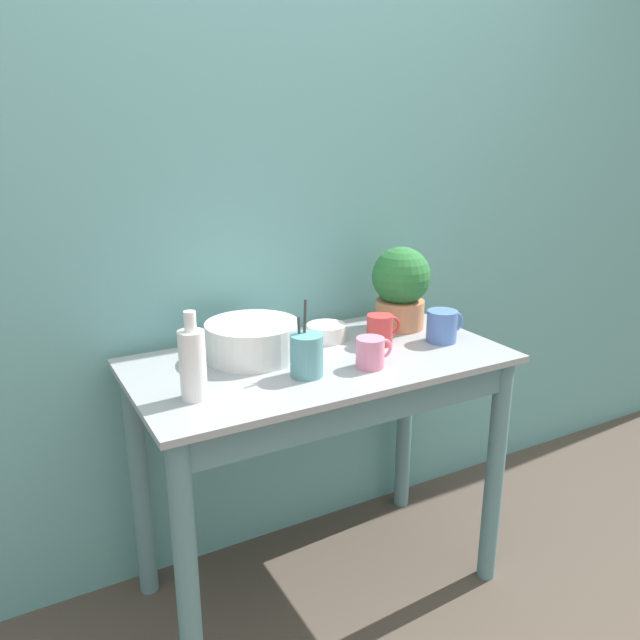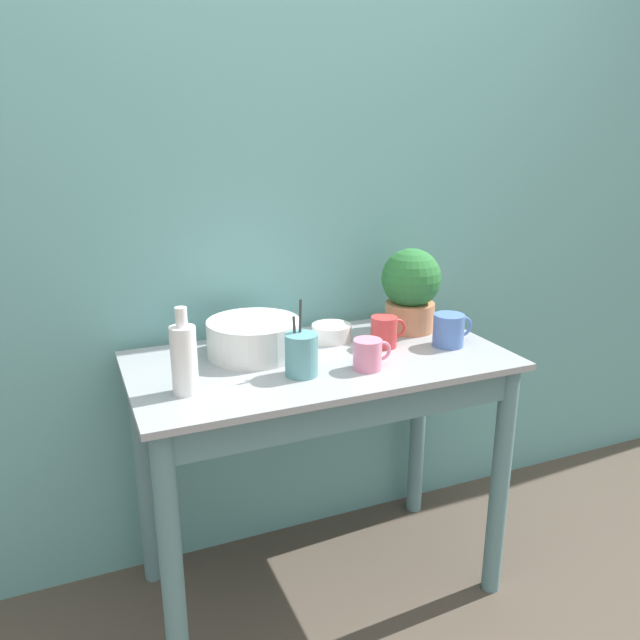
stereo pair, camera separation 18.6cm
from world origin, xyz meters
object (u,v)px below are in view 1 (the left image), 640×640
(mug_pink, at_px, (371,352))
(bowl_wash_large, at_px, (253,340))
(bottle_tall, at_px, (193,363))
(utensil_cup, at_px, (307,355))
(bowl_small_enamel_white, at_px, (326,332))
(mug_blue, at_px, (442,326))
(mug_red, at_px, (380,330))
(potted_plant, at_px, (401,286))

(mug_pink, bearing_deg, bowl_wash_large, 137.78)
(bottle_tall, bearing_deg, utensil_cup, -0.26)
(bowl_wash_large, xyz_separation_m, bottle_tall, (-0.25, -0.21, 0.04))
(bowl_small_enamel_white, xyz_separation_m, utensil_cup, (-0.20, -0.24, 0.03))
(bottle_tall, bearing_deg, bowl_small_enamel_white, 24.56)
(mug_pink, relative_size, utensil_cup, 0.54)
(mug_blue, bearing_deg, bowl_wash_large, 164.75)
(bowl_small_enamel_white, bearing_deg, bowl_wash_large, -173.67)
(mug_blue, xyz_separation_m, mug_red, (-0.19, 0.07, -0.00))
(bottle_tall, relative_size, mug_pink, 1.98)
(mug_red, bearing_deg, utensil_cup, -159.99)
(mug_red, distance_m, utensil_cup, 0.35)
(bottle_tall, xyz_separation_m, bowl_small_enamel_white, (0.53, 0.24, -0.07))
(mug_pink, bearing_deg, mug_blue, 13.63)
(potted_plant, xyz_separation_m, bowl_wash_large, (-0.57, -0.03, -0.09))
(mug_pink, height_order, utensil_cup, utensil_cup)
(potted_plant, relative_size, mug_blue, 2.06)
(bowl_wash_large, height_order, mug_red, bowl_wash_large)
(potted_plant, relative_size, bowl_small_enamel_white, 2.19)
(utensil_cup, bearing_deg, bowl_wash_large, 109.30)
(mug_pink, bearing_deg, mug_red, 48.13)
(potted_plant, relative_size, mug_pink, 2.40)
(bottle_tall, relative_size, mug_red, 1.94)
(potted_plant, distance_m, mug_red, 0.22)
(bowl_wash_large, distance_m, bowl_small_enamel_white, 0.28)
(utensil_cup, bearing_deg, mug_pink, -9.32)
(bowl_wash_large, height_order, bottle_tall, bottle_tall)
(mug_red, bearing_deg, potted_plant, 35.96)
(mug_red, distance_m, bowl_small_enamel_white, 0.18)
(bowl_wash_large, bearing_deg, mug_red, -12.69)
(mug_pink, height_order, mug_red, mug_red)
(potted_plant, bearing_deg, mug_red, -144.04)
(potted_plant, xyz_separation_m, mug_red, (-0.16, -0.12, -0.10))
(mug_pink, distance_m, bowl_small_enamel_white, 0.27)
(mug_red, bearing_deg, bowl_wash_large, 167.31)
(bottle_tall, relative_size, bowl_small_enamel_white, 1.81)
(utensil_cup, bearing_deg, potted_plant, 25.74)
(mug_pink, distance_m, utensil_cup, 0.20)
(mug_blue, distance_m, mug_red, 0.21)
(potted_plant, distance_m, mug_blue, 0.21)
(mug_blue, xyz_separation_m, bowl_small_enamel_white, (-0.33, 0.19, -0.03))
(mug_pink, height_order, bowl_small_enamel_white, mug_pink)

